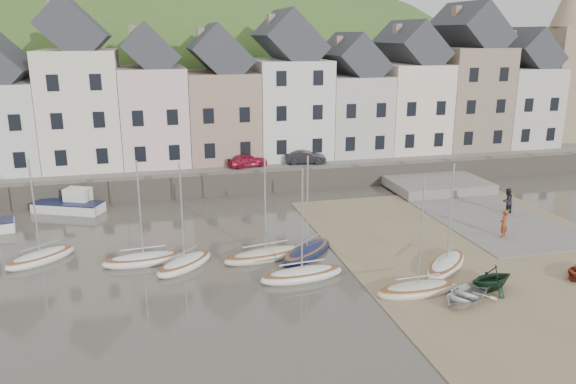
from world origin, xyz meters
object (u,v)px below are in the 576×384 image
object	(u,v)px
person_red	(504,223)
car_left	(248,160)
person_dark	(507,201)
rowboat_green	(492,278)
car_right	(305,157)
rowboat_white	(465,295)
sailboat_0	(41,257)

from	to	relation	value
person_red	car_left	bearing A→B (deg)	-86.09
person_dark	rowboat_green	bearing A→B (deg)	31.58
person_dark	car_right	size ratio (longest dim) A/B	0.52
rowboat_white	car_right	bearing A→B (deg)	151.45
person_dark	car_left	world-z (taller)	car_left
person_dark	car_right	xyz separation A→B (m)	(-11.60, 13.05, 1.13)
rowboat_green	person_red	xyz separation A→B (m)	(5.18, 6.64, 0.31)
car_left	car_right	world-z (taller)	car_right
person_red	car_right	world-z (taller)	car_right
rowboat_green	car_right	distance (m)	24.25
sailboat_0	rowboat_green	distance (m)	25.22
sailboat_0	person_dark	world-z (taller)	sailboat_0
rowboat_green	rowboat_white	bearing A→B (deg)	-77.15
person_red	rowboat_green	bearing A→B (deg)	17.76
rowboat_white	person_red	size ratio (longest dim) A/B	1.79
sailboat_0	person_red	size ratio (longest dim) A/B	3.45
car_left	person_dark	bearing A→B (deg)	-140.56
rowboat_green	car_right	xyz separation A→B (m)	(-3.23, 23.99, 1.47)
rowboat_white	car_left	xyz separation A→B (m)	(-6.44, 24.86, 1.79)
rowboat_white	car_right	size ratio (longest dim) A/B	0.90
rowboat_white	car_right	world-z (taller)	car_right
sailboat_0	rowboat_white	bearing A→B (deg)	-26.72
car_right	rowboat_green	bearing A→B (deg)	-162.30
car_left	rowboat_green	bearing A→B (deg)	-173.33
person_red	car_left	distance (m)	22.10
person_dark	sailboat_0	bearing A→B (deg)	-18.94
sailboat_0	rowboat_green	bearing A→B (deg)	-22.86
sailboat_0	person_dark	size ratio (longest dim) A/B	3.32
rowboat_green	car_right	world-z (taller)	car_right
rowboat_white	person_red	xyz separation A→B (m)	(7.21, 7.52, 0.64)
rowboat_white	rowboat_green	size ratio (longest dim) A/B	1.30
car_left	sailboat_0	bearing A→B (deg)	121.08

